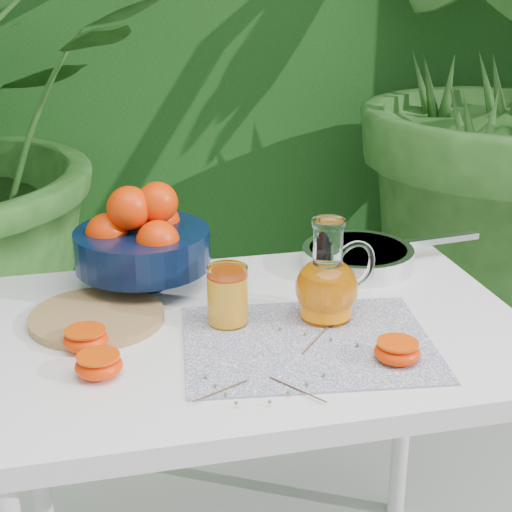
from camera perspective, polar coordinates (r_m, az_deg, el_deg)
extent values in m
imported|color=#27511B|center=(2.75, 16.59, 13.50)|extent=(2.44, 2.44, 2.14)
cube|color=white|center=(1.48, 0.18, -5.69)|extent=(1.00, 0.70, 0.04)
cylinder|color=white|center=(1.90, -15.70, -13.00)|extent=(0.04, 0.04, 0.71)
cylinder|color=white|center=(2.04, 10.72, -9.98)|extent=(0.04, 0.04, 0.71)
cube|color=#0C0E48|center=(1.40, 3.80, -6.32)|extent=(0.48, 0.39, 0.00)
cylinder|color=#A6844B|center=(1.51, -11.50, -4.38)|extent=(0.30, 0.30, 0.02)
cylinder|color=black|center=(1.65, -8.15, -1.42)|extent=(0.13, 0.13, 0.04)
cylinder|color=black|center=(1.63, -8.26, 0.57)|extent=(0.37, 0.37, 0.08)
sphere|color=#F93602|center=(1.62, -10.79, 1.56)|extent=(0.11, 0.11, 0.09)
sphere|color=#F93602|center=(1.67, -7.02, 2.41)|extent=(0.11, 0.11, 0.09)
sphere|color=#F93602|center=(1.56, -7.15, 1.03)|extent=(0.11, 0.11, 0.09)
sphere|color=#F93602|center=(1.68, -9.50, 2.34)|extent=(0.11, 0.11, 0.09)
sphere|color=#F93602|center=(1.59, -9.22, 3.46)|extent=(0.12, 0.12, 0.09)
sphere|color=#F93602|center=(1.60, -7.19, 3.88)|extent=(0.11, 0.11, 0.08)
cylinder|color=white|center=(1.49, 5.08, -4.32)|extent=(0.12, 0.12, 0.01)
ellipsoid|color=white|center=(1.47, 5.16, -2.31)|extent=(0.15, 0.15, 0.11)
cylinder|color=white|center=(1.44, 5.27, 0.87)|extent=(0.07, 0.07, 0.08)
cylinder|color=white|center=(1.43, 5.32, 2.42)|extent=(0.08, 0.08, 0.01)
torus|color=white|center=(1.49, 7.17, -0.58)|extent=(0.09, 0.04, 0.09)
cylinder|color=#D06704|center=(1.48, 5.14, -2.74)|extent=(0.12, 0.12, 0.08)
cylinder|color=white|center=(1.45, -2.08, -2.86)|extent=(0.10, 0.10, 0.11)
cylinder|color=#FFAF20|center=(1.45, -2.07, -3.18)|extent=(0.09, 0.09, 0.09)
cylinder|color=#F15207|center=(1.43, -2.10, -1.47)|extent=(0.08, 0.08, 0.00)
cylinder|color=silver|center=(1.74, 7.40, -0.10)|extent=(0.27, 0.27, 0.04)
cylinder|color=#B8B9BD|center=(1.74, 7.43, 0.46)|extent=(0.24, 0.24, 0.01)
cube|color=silver|center=(1.84, 13.38, 1.20)|extent=(0.19, 0.04, 0.01)
ellipsoid|color=#F93602|center=(1.32, -11.36, -7.83)|extent=(0.08, 0.08, 0.04)
cylinder|color=#F15207|center=(1.31, -11.41, -7.15)|extent=(0.07, 0.07, 0.00)
ellipsoid|color=#F93602|center=(1.41, -12.28, -5.97)|extent=(0.08, 0.08, 0.04)
cylinder|color=#F15207|center=(1.40, -12.34, -5.32)|extent=(0.07, 0.07, 0.00)
ellipsoid|color=#F93602|center=(1.36, 10.22, -6.90)|extent=(0.08, 0.08, 0.04)
cylinder|color=#F15207|center=(1.35, 10.27, -6.23)|extent=(0.07, 0.07, 0.00)
cylinder|color=#4F3A24|center=(1.26, 3.05, -9.66)|extent=(0.07, 0.10, 0.00)
sphere|color=#50733C|center=(1.22, 1.00, -10.56)|extent=(0.01, 0.01, 0.01)
sphere|color=#50733C|center=(1.24, 2.38, -9.89)|extent=(0.01, 0.01, 0.01)
sphere|color=#50733C|center=(1.27, 3.70, -9.23)|extent=(0.01, 0.01, 0.01)
sphere|color=#50733C|center=(1.29, 4.96, -8.60)|extent=(0.01, 0.01, 0.01)
cylinder|color=#4F3A24|center=(1.42, 4.53, -5.92)|extent=(0.09, 0.11, 0.00)
sphere|color=#50733C|center=(1.44, 1.76, -5.26)|extent=(0.01, 0.01, 0.01)
sphere|color=#50733C|center=(1.42, 3.59, -5.64)|extent=(0.01, 0.01, 0.01)
sphere|color=#50733C|center=(1.41, 5.47, -6.02)|extent=(0.01, 0.01, 0.01)
sphere|color=#50733C|center=(1.39, 7.39, -6.40)|extent=(0.01, 0.01, 0.01)
cylinder|color=#4F3A24|center=(1.25, -2.60, -9.77)|extent=(0.10, 0.05, 0.00)
sphere|color=#50733C|center=(1.22, -1.45, -10.63)|extent=(0.01, 0.01, 0.01)
sphere|color=#50733C|center=(1.24, -2.22, -9.98)|extent=(0.01, 0.01, 0.01)
sphere|color=#50733C|center=(1.26, -2.97, -9.36)|extent=(0.01, 0.01, 0.01)
sphere|color=#50733C|center=(1.29, -3.68, -8.75)|extent=(0.01, 0.01, 0.01)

